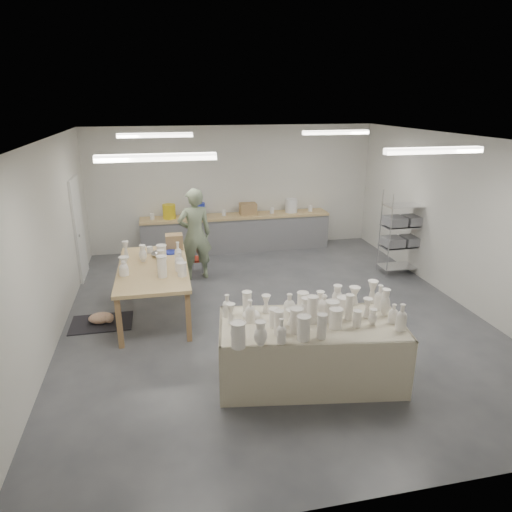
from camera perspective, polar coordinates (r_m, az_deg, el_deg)
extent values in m
plane|color=#424449|center=(8.09, 2.03, -7.28)|extent=(8.00, 8.00, 0.00)
cube|color=white|center=(7.28, 2.31, 14.34)|extent=(7.00, 8.00, 0.02)
cube|color=silver|center=(11.36, -2.83, 8.45)|extent=(7.00, 0.02, 3.00)
cube|color=silver|center=(4.09, 16.32, -12.48)|extent=(7.00, 0.02, 3.00)
cube|color=silver|center=(7.52, -24.66, 1.17)|extent=(0.02, 8.00, 3.00)
cube|color=silver|center=(9.04, 24.26, 4.01)|extent=(0.02, 8.00, 3.00)
cube|color=white|center=(10.09, -21.26, 3.18)|extent=(0.05, 0.90, 2.10)
cube|color=white|center=(5.56, -12.33, 11.95)|extent=(1.40, 0.12, 0.08)
cube|color=white|center=(6.62, 21.36, 12.19)|extent=(1.40, 0.12, 0.08)
cube|color=white|center=(9.05, -12.50, 14.53)|extent=(1.40, 0.12, 0.08)
cube|color=white|center=(9.74, 9.95, 14.98)|extent=(1.40, 0.12, 0.08)
cube|color=tan|center=(11.19, -2.51, 4.99)|extent=(4.60, 0.60, 0.06)
cube|color=slate|center=(11.31, -2.47, 2.77)|extent=(4.60, 0.55, 0.84)
cylinder|color=gold|center=(11.00, -10.80, 5.49)|extent=(0.30, 0.30, 0.34)
cylinder|color=#1E2DA7|center=(11.03, -7.15, 5.72)|extent=(0.30, 0.30, 0.34)
cylinder|color=white|center=(11.45, 4.44, 6.30)|extent=(0.30, 0.30, 0.34)
cube|color=#9B754B|center=(11.20, -1.00, 5.91)|extent=(0.40, 0.30, 0.28)
cylinder|color=white|center=(11.02, -12.85, 4.84)|extent=(0.10, 0.10, 0.14)
cylinder|color=white|center=(11.12, -4.04, 5.40)|extent=(0.10, 0.10, 0.14)
cylinder|color=white|center=(11.35, 1.99, 5.71)|extent=(0.10, 0.10, 0.14)
cylinder|color=white|center=(11.62, 6.81, 5.91)|extent=(0.10, 0.10, 0.14)
cylinder|color=silver|center=(9.77, 16.39, 2.31)|extent=(0.02, 0.02, 1.80)
cylinder|color=silver|center=(10.19, 20.56, 2.53)|extent=(0.02, 0.02, 1.80)
cylinder|color=silver|center=(10.14, 15.24, 3.02)|extent=(0.02, 0.02, 1.80)
cylinder|color=silver|center=(10.55, 19.32, 3.21)|extent=(0.02, 0.02, 1.80)
cube|color=silver|center=(10.38, 17.49, -1.20)|extent=(0.88, 0.48, 0.02)
cube|color=silver|center=(10.24, 17.74, 1.17)|extent=(0.88, 0.48, 0.02)
cube|color=silver|center=(10.12, 17.99, 3.59)|extent=(0.88, 0.48, 0.02)
cube|color=silver|center=(10.01, 18.25, 6.07)|extent=(0.88, 0.48, 0.02)
cube|color=slate|center=(10.10, 16.72, 1.74)|extent=(0.38, 0.42, 0.18)
cube|color=slate|center=(10.32, 18.87, 1.87)|extent=(0.38, 0.42, 0.18)
cube|color=slate|center=(9.98, 16.96, 4.21)|extent=(0.38, 0.42, 0.18)
cube|color=slate|center=(10.20, 19.14, 4.29)|extent=(0.38, 0.42, 0.18)
cube|color=olive|center=(6.24, 6.78, -12.12)|extent=(2.25, 1.28, 0.74)
cube|color=#BFB493|center=(6.02, 6.95, -8.41)|extent=(2.53, 1.48, 0.03)
cube|color=#BFB493|center=(5.78, 8.56, -14.38)|extent=(2.36, 0.40, 0.84)
cube|color=#BFB493|center=(6.67, 5.29, -9.40)|extent=(2.36, 0.40, 0.84)
cube|color=tan|center=(7.99, -12.76, -1.51)|extent=(1.19, 2.34, 0.06)
cube|color=olive|center=(7.19, -16.63, -8.07)|extent=(0.08, 0.08, 0.82)
cube|color=olive|center=(7.16, -8.36, -7.54)|extent=(0.08, 0.08, 0.82)
cube|color=olive|center=(9.19, -15.76, -1.92)|extent=(0.08, 0.08, 0.82)
cube|color=olive|center=(9.17, -9.36, -1.49)|extent=(0.08, 0.08, 0.82)
ellipsoid|color=silver|center=(8.47, -12.12, 0.30)|extent=(0.26, 0.26, 0.12)
cylinder|color=#1E2DA7|center=(8.61, -10.59, 0.47)|extent=(0.26, 0.26, 0.03)
cylinder|color=white|center=(8.69, -13.13, 0.77)|extent=(0.11, 0.11, 0.12)
cube|color=#9B754B|center=(8.82, -10.19, 1.80)|extent=(0.32, 0.26, 0.28)
cube|color=black|center=(8.19, -18.74, -7.92)|extent=(1.00, 0.70, 0.02)
ellipsoid|color=white|center=(8.15, -18.81, -7.32)|extent=(0.47, 0.39, 0.17)
sphere|color=white|center=(8.05, -17.90, -7.46)|extent=(0.15, 0.15, 0.15)
imported|color=gray|center=(9.44, -7.65, 2.70)|extent=(0.76, 0.57, 1.91)
cylinder|color=#AB2918|center=(9.89, -7.62, -0.40)|extent=(0.44, 0.44, 0.04)
cylinder|color=silver|center=(9.93, -6.73, -1.31)|extent=(0.02, 0.02, 0.31)
cylinder|color=silver|center=(10.08, -7.89, -1.04)|extent=(0.02, 0.02, 0.31)
cylinder|color=silver|center=(9.84, -8.12, -1.56)|extent=(0.02, 0.02, 0.31)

